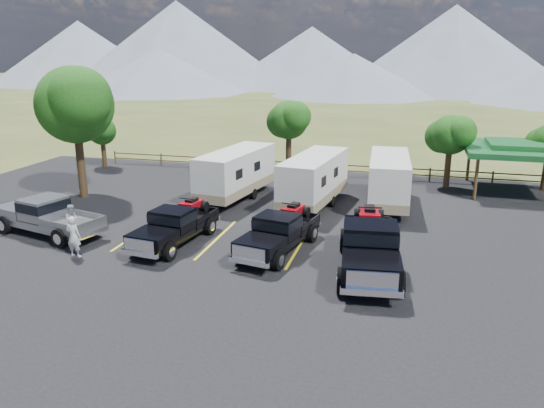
% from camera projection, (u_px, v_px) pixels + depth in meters
% --- Properties ---
extents(ground, '(320.00, 320.00, 0.00)m').
position_uv_depth(ground, '(229.00, 278.00, 20.97)').
color(ground, '#3D4A1F').
rests_on(ground, ground).
extents(asphalt_lot, '(44.00, 34.00, 0.04)m').
position_uv_depth(asphalt_lot, '(251.00, 251.00, 23.75)').
color(asphalt_lot, black).
rests_on(asphalt_lot, ground).
extents(stall_lines, '(12.12, 5.50, 0.01)m').
position_uv_depth(stall_lines, '(257.00, 243.00, 24.67)').
color(stall_lines, yellow).
rests_on(stall_lines, asphalt_lot).
extents(tree_big_nw, '(5.54, 5.18, 7.84)m').
position_uv_depth(tree_big_nw, '(74.00, 105.00, 30.86)').
color(tree_big_nw, '#311E13').
rests_on(tree_big_nw, ground).
extents(tree_ne_a, '(3.11, 2.92, 4.76)m').
position_uv_depth(tree_ne_a, '(450.00, 135.00, 33.58)').
color(tree_ne_a, '#311E13').
rests_on(tree_ne_a, ground).
extents(tree_north, '(3.46, 3.24, 5.25)m').
position_uv_depth(tree_north, '(289.00, 120.00, 38.04)').
color(tree_north, '#311E13').
rests_on(tree_north, ground).
extents(tree_nw_small, '(2.59, 2.43, 3.85)m').
position_uv_depth(tree_nw_small, '(102.00, 131.00, 39.91)').
color(tree_nw_small, '#311E13').
rests_on(tree_nw_small, ground).
extents(rail_fence, '(36.12, 0.12, 1.00)m').
position_uv_depth(rail_fence, '(342.00, 168.00, 37.48)').
color(rail_fence, brown).
rests_on(rail_fence, ground).
extents(pavilion, '(6.20, 6.20, 3.22)m').
position_uv_depth(pavilion, '(517.00, 149.00, 32.77)').
color(pavilion, brown).
rests_on(pavilion, ground).
extents(mountain_range, '(209.00, 71.00, 20.00)m').
position_uv_depth(mountain_range, '(352.00, 53.00, 118.99)').
color(mountain_range, slate).
rests_on(mountain_range, ground).
extents(rig_left, '(2.53, 5.82, 1.88)m').
position_uv_depth(rig_left, '(176.00, 225.00, 24.38)').
color(rig_left, black).
rests_on(rig_left, asphalt_lot).
extents(rig_center, '(2.90, 5.97, 1.91)m').
position_uv_depth(rig_center, '(279.00, 231.00, 23.45)').
color(rig_center, black).
rests_on(rig_center, asphalt_lot).
extents(rig_right, '(3.00, 7.04, 2.29)m').
position_uv_depth(rig_right, '(370.00, 244.00, 21.36)').
color(rig_right, black).
rests_on(rig_right, asphalt_lot).
extents(trailer_left, '(3.19, 8.42, 2.91)m').
position_uv_depth(trailer_left, '(236.00, 174.00, 31.67)').
color(trailer_left, silver).
rests_on(trailer_left, asphalt_lot).
extents(trailer_center, '(3.05, 8.46, 2.92)m').
position_uv_depth(trailer_center, '(314.00, 180.00, 30.04)').
color(trailer_center, silver).
rests_on(trailer_center, asphalt_lot).
extents(trailer_right, '(2.52, 8.31, 2.88)m').
position_uv_depth(trailer_right, '(389.00, 180.00, 30.06)').
color(trailer_right, silver).
rests_on(trailer_right, asphalt_lot).
extents(pickup_silver, '(6.45, 3.39, 1.85)m').
position_uv_depth(pickup_silver, '(47.00, 216.00, 25.49)').
color(pickup_silver, gray).
rests_on(pickup_silver, asphalt_lot).
extents(person_a, '(0.69, 0.47, 1.84)m').
position_uv_depth(person_a, '(74.00, 237.00, 22.76)').
color(person_a, silver).
rests_on(person_a, asphalt_lot).
extents(person_b, '(0.99, 0.99, 1.62)m').
position_uv_depth(person_b, '(73.00, 221.00, 25.18)').
color(person_b, gray).
rests_on(person_b, asphalt_lot).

